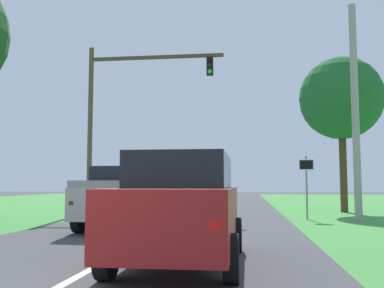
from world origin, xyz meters
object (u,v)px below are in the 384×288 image
pickup_truck_lead (127,197)px  utility_pole_right (355,111)px  oak_tree_right (341,99)px  red_suv_near (183,206)px  keep_moving_sign (307,179)px  traffic_light (122,104)px

pickup_truck_lead → utility_pole_right: size_ratio=0.61×
pickup_truck_lead → oak_tree_right: bearing=46.3°
red_suv_near → utility_pole_right: (5.33, 9.42, 3.19)m
keep_moving_sign → oak_tree_right: oak_tree_right is taller
pickup_truck_lead → utility_pole_right: (8.00, 3.57, 3.22)m
traffic_light → oak_tree_right: 11.10m
red_suv_near → pickup_truck_lead: (-2.67, 5.84, -0.03)m
traffic_light → keep_moving_sign: (8.53, -3.05, -3.79)m
red_suv_near → keep_moving_sign: 10.70m
oak_tree_right → utility_pole_right: 5.69m
traffic_light → oak_tree_right: bearing=8.9°
red_suv_near → traffic_light: bearing=110.8°
oak_tree_right → traffic_light: bearing=-171.1°
red_suv_near → pickup_truck_lead: same height
keep_moving_sign → utility_pole_right: utility_pole_right is taller
red_suv_near → utility_pole_right: bearing=60.5°
keep_moving_sign → utility_pole_right: size_ratio=0.30×
utility_pole_right → red_suv_near: bearing=-119.5°
red_suv_near → utility_pole_right: utility_pole_right is taller
red_suv_near → traffic_light: 14.73m
traffic_light → utility_pole_right: 11.05m
pickup_truck_lead → utility_pole_right: bearing=24.1°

